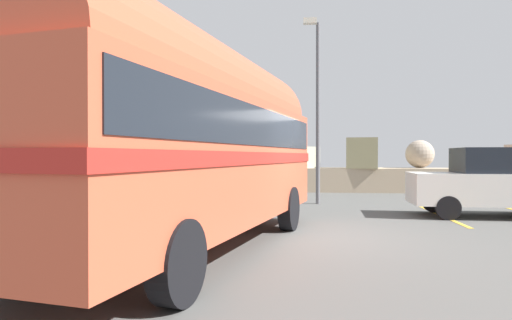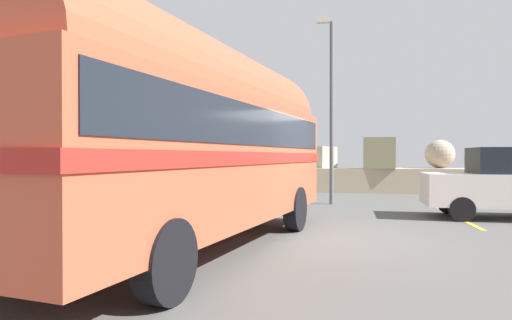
# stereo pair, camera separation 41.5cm
# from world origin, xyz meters

# --- Properties ---
(ground) EXTENTS (32.00, 26.00, 0.02)m
(ground) POSITION_xyz_m (0.00, 0.00, 0.01)
(ground) COLOR #4F4F4D
(breakwater) EXTENTS (31.36, 2.21, 2.48)m
(breakwater) POSITION_xyz_m (-0.03, 11.80, 0.76)
(breakwater) COLOR tan
(breakwater) RESTS_ON ground
(vintage_coach) EXTENTS (4.10, 8.89, 3.70)m
(vintage_coach) POSITION_xyz_m (-1.85, -1.69, 2.05)
(vintage_coach) COLOR black
(vintage_coach) RESTS_ON ground
(parked_car_nearest) EXTENTS (4.17, 1.88, 1.86)m
(parked_car_nearest) POSITION_xyz_m (5.12, 3.38, 0.97)
(parked_car_nearest) COLOR black
(parked_car_nearest) RESTS_ON ground
(lamp_post) EXTENTS (0.57, 0.75, 6.20)m
(lamp_post) POSITION_xyz_m (0.52, 6.13, 3.51)
(lamp_post) COLOR #5B5B60
(lamp_post) RESTS_ON ground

